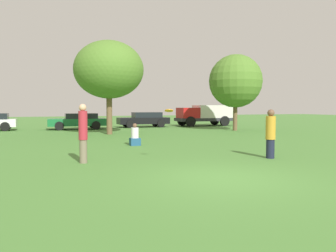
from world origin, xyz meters
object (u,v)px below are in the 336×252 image
object	(u,v)px
person_thrower	(83,132)
person_catcher	(271,134)
parked_car_black	(144,119)
delivery_truck_red	(206,114)
bystander_sitting	(135,137)
parked_car_green	(78,121)
tree_1	(109,70)
frisbee	(169,111)
tree_2	(236,81)

from	to	relation	value
person_thrower	person_catcher	world-z (taller)	person_thrower
parked_car_black	delivery_truck_red	bearing A→B (deg)	179.64
person_catcher	bystander_sitting	xyz separation A→B (m)	(-3.37, 5.64, -0.47)
parked_car_green	tree_1	bearing A→B (deg)	104.21
bystander_sitting	tree_1	distance (m)	7.93
frisbee	parked_car_black	bearing A→B (deg)	74.56
parked_car_green	person_thrower	bearing A→B (deg)	85.25
tree_1	delivery_truck_red	size ratio (longest dim) A/B	1.08
delivery_truck_red	tree_2	bearing A→B (deg)	83.43
frisbee	delivery_truck_red	world-z (taller)	delivery_truck_red
person_catcher	parked_car_green	bearing A→B (deg)	-63.48
parked_car_green	parked_car_black	world-z (taller)	parked_car_black
frisbee	tree_1	size ratio (longest dim) A/B	0.05
person_thrower	delivery_truck_red	size ratio (longest dim) A/B	0.33
person_thrower	person_catcher	distance (m)	6.51
tree_1	parked_car_green	bearing A→B (deg)	102.73
person_catcher	delivery_truck_red	size ratio (longest dim) A/B	0.30
person_thrower	tree_1	size ratio (longest dim) A/B	0.31
person_thrower	tree_2	xyz separation A→B (m)	(13.08, 11.07, 2.81)
tree_2	parked_car_green	xyz separation A→B (m)	(-11.22, 5.99, -3.12)
parked_car_black	tree_1	bearing A→B (deg)	57.02
person_catcher	parked_car_green	world-z (taller)	person_catcher
person_thrower	tree_2	distance (m)	17.37
frisbee	bystander_sitting	distance (m)	5.32
tree_2	delivery_truck_red	bearing A→B (deg)	81.94
parked_car_black	person_catcher	bearing A→B (deg)	87.11
bystander_sitting	tree_2	world-z (taller)	tree_2
tree_2	parked_car_green	distance (m)	13.10
bystander_sitting	parked_car_black	size ratio (longest dim) A/B	0.23
bystander_sitting	delivery_truck_red	distance (m)	17.39
person_catcher	parked_car_black	distance (m)	19.32
person_catcher	parked_car_black	bearing A→B (deg)	-81.45
person_thrower	tree_1	bearing A→B (deg)	86.80
person_thrower	tree_1	distance (m)	12.01
tree_2	delivery_truck_red	size ratio (longest dim) A/B	1.02
tree_2	parked_car_black	distance (m)	9.10
tree_1	delivery_truck_red	bearing A→B (deg)	31.08
tree_2	parked_car_green	size ratio (longest dim) A/B	1.27
bystander_sitting	parked_car_black	world-z (taller)	parked_car_black
frisbee	tree_1	bearing A→B (deg)	87.25
person_thrower	bystander_sitting	bearing A→B (deg)	67.60
tree_2	bystander_sitting	bearing A→B (deg)	-145.78
tree_1	person_thrower	bearing A→B (deg)	-106.13
parked_car_black	delivery_truck_red	size ratio (longest dim) A/B	0.80
person_thrower	tree_2	size ratio (longest dim) A/B	0.33
tree_1	tree_2	xyz separation A→B (m)	(9.87, -0.03, -0.47)
parked_car_green	frisbee	bearing A→B (deg)	93.92
frisbee	tree_2	size ratio (longest dim) A/B	0.05
frisbee	tree_1	distance (m)	12.35
person_thrower	tree_1	world-z (taller)	tree_1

